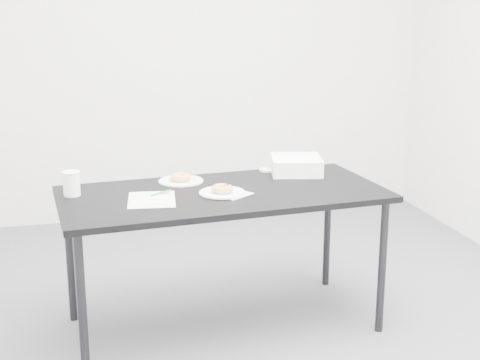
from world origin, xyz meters
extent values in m
plane|color=#49494E|center=(0.00, 0.00, 0.00)|extent=(4.00, 4.00, 0.00)
cube|color=silver|center=(0.00, 2.00, 1.35)|extent=(4.00, 0.02, 2.70)
cube|color=black|center=(0.06, 0.10, 0.69)|extent=(1.61, 0.87, 0.03)
cylinder|color=black|center=(-0.63, -0.27, 0.34)|extent=(0.04, 0.04, 0.68)
cylinder|color=black|center=(-0.69, 0.34, 0.34)|extent=(0.04, 0.04, 0.68)
cylinder|color=black|center=(0.80, -0.13, 0.34)|extent=(0.04, 0.04, 0.68)
cylinder|color=black|center=(0.74, 0.47, 0.34)|extent=(0.04, 0.04, 0.68)
cube|color=white|center=(-0.29, 0.03, 0.71)|extent=(0.24, 0.29, 0.00)
cube|color=green|center=(-0.22, 0.13, 0.71)|extent=(0.05, 0.05, 0.00)
cylinder|color=#0D9154|center=(-0.24, 0.12, 0.71)|extent=(0.11, 0.08, 0.01)
cube|color=white|center=(0.09, 0.04, 0.71)|extent=(0.22, 0.22, 0.00)
cylinder|color=white|center=(0.04, 0.06, 0.71)|extent=(0.22, 0.22, 0.01)
torus|color=#DB8D45|center=(0.04, 0.06, 0.73)|extent=(0.14, 0.14, 0.03)
cylinder|color=white|center=(-0.11, 0.33, 0.71)|extent=(0.23, 0.23, 0.01)
torus|color=#DB8D45|center=(-0.11, 0.33, 0.73)|extent=(0.13, 0.13, 0.04)
cylinder|color=white|center=(-0.65, 0.19, 0.77)|extent=(0.08, 0.08, 0.12)
cylinder|color=white|center=(0.37, 0.45, 0.71)|extent=(0.08, 0.08, 0.01)
cube|color=white|center=(0.51, 0.37, 0.75)|extent=(0.31, 0.31, 0.09)
camera|label=1|loc=(-0.58, -2.94, 1.58)|focal=50.00mm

